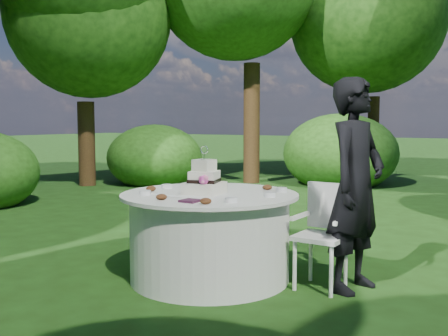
{
  "coord_description": "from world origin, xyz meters",
  "views": [
    {
      "loc": [
        2.52,
        -3.8,
        1.41
      ],
      "look_at": [
        0.15,
        0.0,
        1.0
      ],
      "focal_mm": 42.0,
      "sensor_mm": 36.0,
      "label": 1
    }
  ],
  "objects_px": {
    "guest": "(356,185)",
    "table": "(210,236)",
    "cake": "(204,181)",
    "chair": "(324,227)",
    "napkins": "(190,201)"
  },
  "relations": [
    {
      "from": "cake",
      "to": "chair",
      "type": "xyz_separation_m",
      "value": [
        0.96,
        0.39,
        -0.37
      ]
    },
    {
      "from": "table",
      "to": "guest",
      "type": "bearing_deg",
      "value": 18.56
    },
    {
      "from": "cake",
      "to": "napkins",
      "type": "bearing_deg",
      "value": -69.31
    },
    {
      "from": "napkins",
      "to": "guest",
      "type": "xyz_separation_m",
      "value": [
        1.04,
        0.89,
        0.1
      ]
    },
    {
      "from": "napkins",
      "to": "table",
      "type": "relative_size",
      "value": 0.09
    },
    {
      "from": "table",
      "to": "napkins",
      "type": "bearing_deg",
      "value": -73.47
    },
    {
      "from": "napkins",
      "to": "guest",
      "type": "bearing_deg",
      "value": 40.67
    },
    {
      "from": "napkins",
      "to": "chair",
      "type": "relative_size",
      "value": 0.16
    },
    {
      "from": "table",
      "to": "chair",
      "type": "height_order",
      "value": "chair"
    },
    {
      "from": "napkins",
      "to": "table",
      "type": "distance_m",
      "value": 0.65
    },
    {
      "from": "table",
      "to": "chair",
      "type": "xyz_separation_m",
      "value": [
        0.94,
        0.33,
        0.13
      ]
    },
    {
      "from": "guest",
      "to": "chair",
      "type": "bearing_deg",
      "value": 114.54
    },
    {
      "from": "table",
      "to": "cake",
      "type": "distance_m",
      "value": 0.5
    },
    {
      "from": "guest",
      "to": "table",
      "type": "xyz_separation_m",
      "value": [
        -1.18,
        -0.4,
        -0.49
      ]
    },
    {
      "from": "napkins",
      "to": "guest",
      "type": "relative_size",
      "value": 0.08
    }
  ]
}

